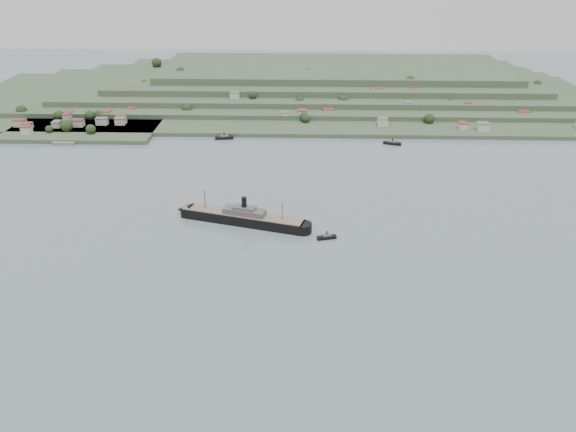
{
  "coord_description": "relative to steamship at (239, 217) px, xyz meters",
  "views": [
    {
      "loc": [
        26.06,
        -303.43,
        182.48
      ],
      "look_at": [
        16.39,
        30.0,
        13.89
      ],
      "focal_mm": 35.0,
      "sensor_mm": 36.0,
      "label": 1
    }
  ],
  "objects": [
    {
      "name": "steamship",
      "position": [
        0.0,
        0.0,
        0.0
      ],
      "size": [
        99.06,
        37.9,
        24.29
      ],
      "color": "black",
      "rests_on": "ground"
    },
    {
      "name": "tugboat",
      "position": [
        60.89,
        -21.48,
        -3.05
      ],
      "size": [
        13.51,
        6.55,
        5.87
      ],
      "color": "black",
      "rests_on": "ground"
    },
    {
      "name": "ferry_east",
      "position": [
        130.34,
        167.87,
        -2.93
      ],
      "size": [
        17.86,
        9.52,
        6.46
      ],
      "color": "black",
      "rests_on": "ground"
    },
    {
      "name": "ground",
      "position": [
        18.52,
        -45.91,
        -4.48
      ],
      "size": [
        1400.0,
        1400.0,
        0.0
      ],
      "primitive_type": "plane",
      "color": "slate",
      "rests_on": "ground"
    },
    {
      "name": "far_peninsula",
      "position": [
        46.43,
        347.19,
        7.4
      ],
      "size": [
        760.0,
        309.0,
        30.0
      ],
      "color": "#324830",
      "rests_on": "ground"
    },
    {
      "name": "ferry_west",
      "position": [
        -33.97,
        179.09,
        -2.84
      ],
      "size": [
        18.73,
        7.4,
        6.83
      ],
      "color": "black",
      "rests_on": "ground"
    }
  ]
}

